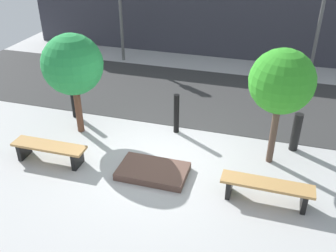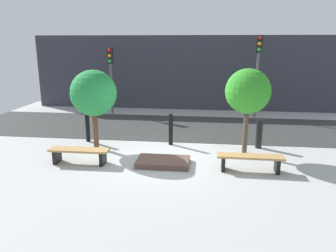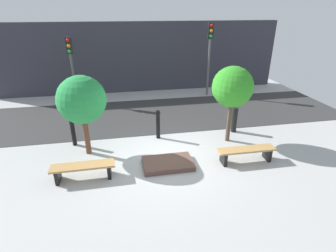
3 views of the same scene
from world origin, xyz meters
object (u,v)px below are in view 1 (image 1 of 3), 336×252
Objects in this scene: tree_behind_left_bench at (73,65)px; bollard_left at (176,114)px; tree_behind_right_bench at (282,82)px; bench_right at (267,188)px; traffic_light_mid_west at (324,3)px; bollard_far_left at (73,100)px; bollard_center at (296,132)px; planter_bed at (153,171)px; traffic_light_west at (120,2)px; bench_left at (49,149)px.

bollard_left is (2.50, 0.69, -1.34)m from tree_behind_left_bench.
bench_right is at bearing -90.00° from tree_behind_right_bench.
bench_right is at bearing -16.65° from tree_behind_left_bench.
bollard_left is 6.34m from traffic_light_mid_west.
bench_right is 1.71× the size of bollard_far_left.
bollard_left is 1.11× the size of bollard_center.
planter_bed is at bearing -152.61° from tree_behind_right_bench.
bollard_far_left is 3.04m from bollard_left.
bollard_far_left is at bearing -143.70° from traffic_light_mid_west.
tree_behind_right_bench is 5.65m from traffic_light_mid_west.
bollard_left reaches higher than bench_right.
traffic_light_west reaches higher than planter_bed.
tree_behind_right_bench is 1.77m from bollard_center.
bollard_left reaches higher than bollard_far_left.
bollard_left is 0.34× the size of traffic_light_west.
tree_behind_left_bench is 8.21m from traffic_light_mid_west.
bench_right is (4.99, -0.00, 0.01)m from bench_left.
tree_behind_left_bench is 0.70× the size of traffic_light_mid_west.
bollard_left is 0.29× the size of traffic_light_mid_west.
bench_left is at bearing -158.52° from bollard_center.
traffic_light_mid_west is at bearing 62.55° from planter_bed.
tree_behind_right_bench is 2.56× the size of bollard_far_left.
bench_left is at bearing -163.35° from tree_behind_right_bench.
bollard_center is (0.54, 0.69, -1.54)m from tree_behind_right_bench.
traffic_light_mid_west reaches higher than planter_bed.
traffic_light_mid_west is (7.08, 0.00, 0.37)m from traffic_light_west.
tree_behind_right_bench is 0.85× the size of traffic_light_west.
planter_bed is 1.44× the size of bollard_far_left.
planter_bed is at bearing 4.07° from bench_left.
bench_right reaches higher than planter_bed.
bench_left is 5.48m from tree_behind_right_bench.
bench_right is 5.44m from tree_behind_left_bench.
bench_left is at bearing -81.54° from traffic_light_west.
bench_left is 5.95m from bollard_center.
tree_behind_right_bench is (4.99, 1.49, 1.71)m from bench_left.
traffic_light_mid_west is at bearing 48.76° from bench_left.
bollard_center is 0.30× the size of traffic_light_west.
tree_behind_left_bench is at bearing -79.30° from traffic_light_west.
planter_bed is at bearing -62.54° from traffic_light_west.
bench_right is 0.67× the size of tree_behind_right_bench.
traffic_light_mid_west is at bearing 53.78° from bollard_left.
traffic_light_west is 0.85× the size of traffic_light_mid_west.
tree_behind_left_bench is at bearing 152.61° from planter_bed.
bollard_center is at bearing 76.49° from bench_right.
traffic_light_west is at bearing 137.57° from tree_behind_right_bench.
planter_bed is 8.09m from traffic_light_mid_west.
planter_bed is at bearing -27.39° from tree_behind_left_bench.
traffic_light_mid_west is at bearing 82.06° from bench_right.
tree_behind_left_bench is (-2.50, 1.29, 1.80)m from planter_bed.
bollard_center reaches higher than bench_right.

